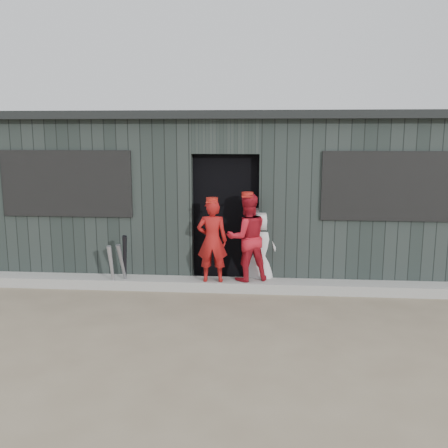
# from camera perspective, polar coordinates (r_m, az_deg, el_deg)

# --- Properties ---
(ground) EXTENTS (80.00, 80.00, 0.00)m
(ground) POSITION_cam_1_polar(r_m,az_deg,el_deg) (5.80, -1.50, -13.02)
(ground) COLOR #6E604C
(ground) RESTS_ON ground
(curb) EXTENTS (8.00, 0.36, 0.15)m
(curb) POSITION_cam_1_polar(r_m,az_deg,el_deg) (7.48, 0.01, -6.96)
(curb) COLOR gray
(curb) RESTS_ON ground
(bat_left) EXTENTS (0.10, 0.19, 0.69)m
(bat_left) POSITION_cam_1_polar(r_m,az_deg,el_deg) (7.55, -12.71, -4.91)
(bat_left) COLOR #97969E
(bat_left) RESTS_ON ground
(bat_mid) EXTENTS (0.15, 0.26, 0.71)m
(bat_mid) POSITION_cam_1_polar(r_m,az_deg,el_deg) (7.56, -11.51, -4.78)
(bat_mid) COLOR gray
(bat_mid) RESTS_ON ground
(bat_right) EXTENTS (0.16, 0.28, 0.84)m
(bat_right) POSITION_cam_1_polar(r_m,az_deg,el_deg) (7.54, -11.25, -4.28)
(bat_right) COLOR black
(bat_right) RESTS_ON ground
(player_red_left) EXTENTS (0.46, 0.31, 1.22)m
(player_red_left) POSITION_cam_1_polar(r_m,az_deg,el_deg) (7.25, -1.36, -1.93)
(player_red_left) COLOR maroon
(player_red_left) RESTS_ON curb
(player_red_right) EXTENTS (0.75, 0.67, 1.29)m
(player_red_right) POSITION_cam_1_polar(r_m,az_deg,el_deg) (7.32, 2.66, -1.54)
(player_red_right) COLOR #B51624
(player_red_right) RESTS_ON curb
(player_grey_back) EXTENTS (0.66, 0.53, 1.16)m
(player_grey_back) POSITION_cam_1_polar(r_m,az_deg,el_deg) (7.58, 4.19, -2.78)
(player_grey_back) COLOR silver
(player_grey_back) RESTS_ON ground
(dugout) EXTENTS (8.30, 3.30, 2.62)m
(dugout) POSITION_cam_1_polar(r_m,az_deg,el_deg) (8.87, 0.91, 3.80)
(dugout) COLOR black
(dugout) RESTS_ON ground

